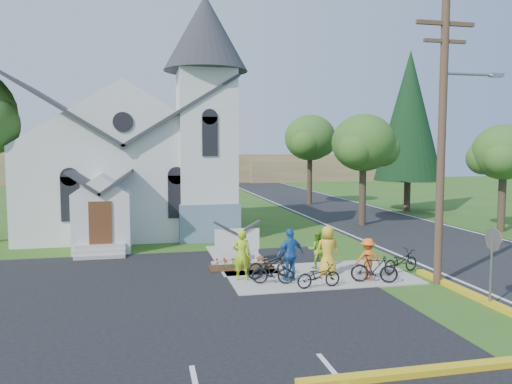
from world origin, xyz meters
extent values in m
plane|color=#2E5C1A|center=(0.00, 0.00, 0.00)|extent=(120.00, 120.00, 0.00)
cube|color=black|center=(-7.00, -2.00, 0.01)|extent=(20.00, 16.00, 0.02)
cube|color=black|center=(10.00, 15.00, 0.01)|extent=(8.00, 90.00, 0.02)
cube|color=#A7A096|center=(1.50, 0.50, 0.03)|extent=(7.00, 4.00, 0.05)
cube|color=silver|center=(-6.00, 13.00, 2.50)|extent=(11.00, 9.00, 5.00)
cube|color=slate|center=(-1.70, 9.70, 1.00)|extent=(3.20, 3.20, 2.00)
cube|color=silver|center=(-1.70, 9.70, 4.50)|extent=(3.00, 3.00, 9.00)
cone|color=#29282D|center=(-1.70, 9.70, 11.00)|extent=(4.50, 4.50, 4.00)
cube|color=silver|center=(-7.00, 7.30, 1.40)|extent=(2.60, 2.40, 2.80)
cube|color=#5A3119|center=(-7.00, 6.07, 1.50)|extent=(1.00, 0.10, 2.00)
cube|color=#A7A096|center=(-1.20, 3.20, 0.05)|extent=(2.20, 0.40, 0.10)
cube|color=white|center=(-2.05, 3.20, 0.55)|extent=(0.12, 0.12, 1.00)
cube|color=white|center=(-0.35, 3.20, 0.55)|extent=(0.12, 0.12, 1.00)
cube|color=white|center=(-1.20, 3.20, 1.05)|extent=(1.90, 0.14, 0.90)
cube|color=#3B2010|center=(-1.20, 2.30, 0.04)|extent=(2.60, 1.10, 0.07)
cylinder|color=#4C3426|center=(5.30, -1.50, 5.00)|extent=(0.28, 0.28, 10.00)
cube|color=#4C3426|center=(5.30, -1.50, 9.20)|extent=(2.20, 0.14, 0.14)
cube|color=#4C3426|center=(5.30, -1.50, 8.60)|extent=(1.60, 0.12, 0.12)
cylinder|color=gray|center=(6.40, -1.50, 7.50)|extent=(2.20, 0.10, 0.10)
cube|color=gray|center=(7.40, -1.50, 7.50)|extent=(0.50, 0.22, 0.14)
cylinder|color=gray|center=(5.40, -4.20, 1.10)|extent=(0.07, 0.07, 2.20)
cylinder|color=#B21414|center=(5.45, -4.20, 2.10)|extent=(0.04, 0.76, 0.76)
cylinder|color=#34261C|center=(8.50, 12.00, 2.02)|extent=(0.44, 0.44, 4.05)
ellipsoid|color=#365F20|center=(8.50, 12.00, 5.25)|extent=(4.00, 4.00, 3.60)
cylinder|color=#34261C|center=(9.00, 24.00, 2.25)|extent=(0.44, 0.44, 4.50)
ellipsoid|color=#365F20|center=(9.00, 24.00, 5.82)|extent=(4.40, 4.40, 3.96)
cylinder|color=#34261C|center=(15.50, 8.00, 1.80)|extent=(0.44, 0.44, 3.60)
ellipsoid|color=#365F20|center=(15.50, 8.00, 4.68)|extent=(3.60, 3.60, 3.24)
cylinder|color=#34261C|center=(15.00, 18.00, 1.20)|extent=(0.50, 0.50, 2.40)
cone|color=black|center=(15.00, 18.00, 7.40)|extent=(5.20, 5.20, 10.00)
cube|color=#7B6145|center=(6.00, 56.00, 2.00)|extent=(60.00, 8.00, 4.00)
cube|color=#7B6145|center=(-10.00, 58.00, 2.80)|extent=(30.00, 6.00, 5.60)
cube|color=#7B6145|center=(22.00, 54.00, 1.50)|extent=(25.00, 6.00, 3.00)
imported|color=#A8D619|center=(-1.54, 0.39, 0.98)|extent=(0.72, 0.51, 1.87)
imported|color=black|center=(-0.45, 0.46, 0.55)|extent=(2.01, 1.13, 1.00)
imported|color=#5EAE20|center=(1.78, 1.52, 0.81)|extent=(0.85, 0.72, 1.53)
imported|color=black|center=(-0.56, -0.40, 0.51)|extent=(1.58, 0.80, 0.91)
imported|color=#2460B4|center=(0.20, -0.02, 1.01)|extent=(1.21, 0.76, 1.93)
imported|color=black|center=(0.88, -1.20, 0.47)|extent=(1.65, 0.71, 0.84)
imported|color=orange|center=(3.06, -0.47, 0.81)|extent=(1.06, 0.71, 1.52)
imported|color=black|center=(3.07, -1.00, 0.55)|extent=(1.74, 1.04, 1.01)
imported|color=gold|center=(1.81, 0.42, 1.00)|extent=(0.97, 0.67, 1.90)
imported|color=black|center=(4.70, 0.08, 0.51)|extent=(1.84, 1.12, 0.91)
camera|label=1|loc=(-4.91, -17.35, 4.89)|focal=35.00mm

